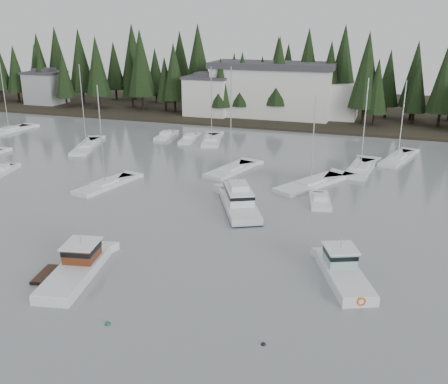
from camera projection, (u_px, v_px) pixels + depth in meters
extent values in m
plane|color=gray|center=(33.00, 368.00, 29.41)|extent=(260.00, 260.00, 0.00)
cube|color=black|center=(307.00, 108.00, 116.37)|extent=(240.00, 54.00, 1.00)
cube|color=silver|center=(208.00, 97.00, 104.25)|extent=(9.00, 7.00, 7.50)
cube|color=#38383D|center=(208.00, 77.00, 102.94)|extent=(9.54, 7.42, 0.50)
cube|color=#38383D|center=(208.00, 74.00, 102.75)|extent=(4.95, 3.85, 0.80)
cube|color=#999EA0|center=(46.00, 89.00, 118.72)|extent=(8.00, 7.00, 7.00)
cube|color=#38383D|center=(44.00, 73.00, 117.50)|extent=(8.48, 7.42, 0.50)
cube|color=#38383D|center=(44.00, 70.00, 117.30)|extent=(4.40, 3.85, 0.80)
cube|color=silver|center=(272.00, 92.00, 102.63)|extent=(24.00, 10.00, 10.00)
cube|color=#38383D|center=(273.00, 65.00, 100.90)|extent=(25.00, 11.00, 1.20)
cube|color=silver|center=(332.00, 100.00, 101.31)|extent=(10.00, 8.00, 7.00)
cube|color=silver|center=(75.00, 277.00, 39.63)|extent=(4.50, 9.12, 1.26)
cube|color=silver|center=(74.00, 269.00, 39.40)|extent=(4.41, 8.94, 0.12)
cube|color=#49220E|center=(82.00, 252.00, 40.82)|extent=(2.84, 3.02, 1.36)
cube|color=white|center=(81.00, 244.00, 40.58)|extent=(3.19, 3.42, 0.12)
cube|color=black|center=(82.00, 249.00, 40.73)|extent=(2.90, 3.08, 0.39)
cylinder|color=#A5A8AD|center=(80.00, 234.00, 40.31)|extent=(0.08, 0.08, 1.55)
cube|color=black|center=(46.00, 276.00, 39.98)|extent=(1.73, 3.27, 0.53)
cube|color=silver|center=(239.00, 208.00, 54.02)|extent=(7.33, 10.52, 1.48)
cube|color=black|center=(239.00, 209.00, 54.06)|extent=(7.38, 10.58, 0.20)
cube|color=white|center=(239.00, 194.00, 54.03)|extent=(4.66, 5.89, 1.34)
cube|color=black|center=(239.00, 191.00, 53.92)|extent=(4.73, 5.96, 0.37)
cube|color=white|center=(239.00, 186.00, 53.71)|extent=(2.86, 3.21, 0.60)
cylinder|color=#A5A8AD|center=(239.00, 179.00, 53.47)|extent=(0.10, 0.10, 1.02)
cube|color=silver|center=(344.00, 280.00, 39.08)|extent=(5.46, 8.15, 1.25)
cube|color=silver|center=(345.00, 273.00, 38.86)|extent=(5.36, 7.98, 0.12)
cube|color=#8AB5AD|center=(340.00, 256.00, 40.10)|extent=(2.93, 2.99, 1.35)
cube|color=white|center=(341.00, 248.00, 39.86)|extent=(3.30, 3.37, 0.12)
cube|color=black|center=(340.00, 253.00, 40.01)|extent=(3.00, 3.04, 0.39)
cylinder|color=#A5A8AD|center=(341.00, 239.00, 39.59)|extent=(0.08, 0.08, 1.54)
torus|color=#F2590C|center=(361.00, 302.00, 35.31)|extent=(0.67, 0.38, 0.67)
cube|color=silver|center=(87.00, 148.00, 80.14)|extent=(6.09, 11.27, 1.05)
cube|color=white|center=(86.00, 144.00, 79.93)|extent=(2.98, 4.14, 0.30)
cylinder|color=#A5A8AD|center=(83.00, 106.00, 77.92)|extent=(0.14, 0.14, 12.58)
cube|color=silver|center=(397.00, 160.00, 73.16)|extent=(5.40, 10.72, 1.05)
cube|color=white|center=(398.00, 156.00, 72.95)|extent=(2.71, 3.90, 0.30)
cylinder|color=#A5A8AD|center=(402.00, 120.00, 71.21)|extent=(0.14, 0.14, 10.90)
cube|color=silver|center=(311.00, 186.00, 61.87)|extent=(8.06, 11.01, 1.05)
cube|color=white|center=(311.00, 181.00, 61.66)|extent=(3.68, 4.28, 0.30)
cylinder|color=#A5A8AD|center=(313.00, 140.00, 59.98)|extent=(0.14, 0.14, 10.56)
cube|color=silver|center=(9.00, 132.00, 91.89)|extent=(3.86, 9.22, 1.05)
cube|color=white|center=(9.00, 128.00, 91.68)|extent=(2.38, 3.24, 0.30)
cylinder|color=#A5A8AD|center=(4.00, 97.00, 89.80)|extent=(0.14, 0.14, 11.76)
cube|color=silver|center=(231.00, 172.00, 67.52)|extent=(5.27, 9.49, 1.05)
cube|color=white|center=(231.00, 167.00, 67.31)|extent=(2.81, 3.51, 0.30)
cylinder|color=#A5A8AD|center=(231.00, 119.00, 65.17)|extent=(0.14, 0.14, 13.35)
cube|color=silver|center=(212.00, 142.00, 84.16)|extent=(5.17, 9.65, 1.05)
cube|color=white|center=(212.00, 138.00, 83.95)|extent=(2.73, 3.55, 0.30)
cylinder|color=#A5A8AD|center=(211.00, 103.00, 82.05)|extent=(0.14, 0.14, 11.89)
cube|color=silver|center=(360.00, 170.00, 68.09)|extent=(4.09, 10.28, 1.05)
cube|color=white|center=(361.00, 166.00, 67.88)|extent=(2.43, 3.62, 0.30)
cylinder|color=#A5A8AD|center=(365.00, 124.00, 65.98)|extent=(0.14, 0.14, 11.89)
cube|color=silver|center=(105.00, 187.00, 61.38)|extent=(4.47, 9.22, 1.05)
cube|color=white|center=(105.00, 182.00, 61.17)|extent=(2.46, 3.34, 0.30)
cylinder|color=#A5A8AD|center=(101.00, 135.00, 59.27)|extent=(0.14, 0.14, 11.86)
cube|color=silver|center=(2.00, 172.00, 66.95)|extent=(3.42, 5.85, 0.90)
cube|color=white|center=(1.00, 167.00, 66.72)|extent=(1.86, 2.06, 0.55)
cube|color=silver|center=(320.00, 203.00, 55.78)|extent=(3.27, 5.66, 0.90)
cube|color=white|center=(320.00, 197.00, 55.55)|extent=(1.82, 1.98, 0.55)
cube|color=silver|center=(166.00, 137.00, 87.47)|extent=(2.71, 6.63, 0.90)
cube|color=white|center=(166.00, 133.00, 87.24)|extent=(1.66, 2.18, 0.55)
cube|color=silver|center=(189.00, 140.00, 85.06)|extent=(3.09, 7.13, 0.90)
cube|color=white|center=(189.00, 136.00, 84.83)|extent=(1.77, 2.39, 0.55)
sphere|color=#145933|center=(108.00, 324.00, 33.61)|extent=(0.40, 0.40, 0.40)
sphere|color=black|center=(263.00, 345.00, 31.49)|extent=(0.33, 0.33, 0.33)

